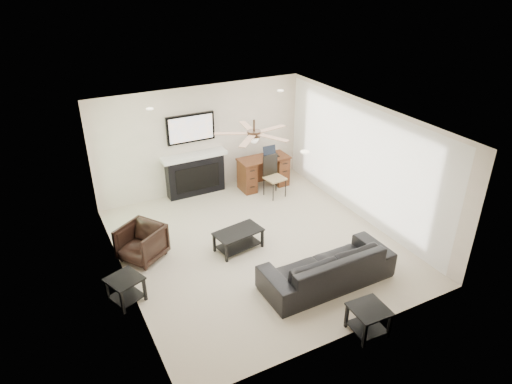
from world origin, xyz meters
The scene contains 10 objects.
room_shell centered at (0.19, 0.08, 1.68)m, with size 5.50×5.54×2.52m.
sofa centered at (0.52, -1.58, 0.34)m, with size 2.30×0.90×0.67m, color black.
armchair centered at (-2.08, 0.57, 0.34)m, with size 0.72×0.74×0.67m, color black.
coffee_table centered at (-0.38, 0.02, 0.20)m, with size 0.90×0.50×0.40m, color black.
end_table_near centered at (0.37, -2.83, 0.23)m, with size 0.52×0.52×0.45m, color black.
end_table_left centered at (-2.63, -0.48, 0.23)m, with size 0.50×0.50×0.45m, color black.
fireplace_unit centered at (-0.25, 2.58, 0.95)m, with size 1.52×0.34×1.91m, color black.
desk centered at (1.32, 2.16, 0.38)m, with size 1.22×0.56×0.76m, color #411F10.
desk_chair centered at (1.32, 1.61, 0.48)m, with size 0.42×0.44×0.97m, color black.
laptop centered at (1.52, 2.14, 0.88)m, with size 0.33×0.24×0.23m, color black.
Camera 1 is at (-3.45, -6.59, 4.98)m, focal length 32.00 mm.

